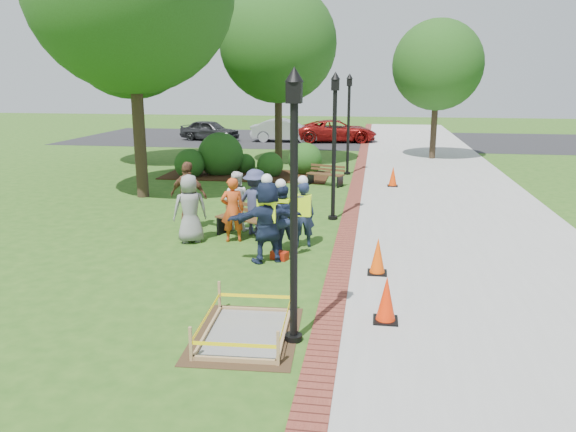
% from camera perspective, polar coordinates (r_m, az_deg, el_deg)
% --- Properties ---
extents(ground, '(100.00, 100.00, 0.00)m').
position_cam_1_polar(ground, '(12.16, -3.22, -5.84)').
color(ground, '#285116').
rests_on(ground, ground).
extents(sidewalk, '(6.00, 60.00, 0.02)m').
position_cam_1_polar(sidewalk, '(21.72, 15.53, 2.55)').
color(sidewalk, '#9E9E99').
rests_on(sidewalk, ground).
extents(brick_edging, '(0.50, 60.00, 0.03)m').
position_cam_1_polar(brick_edging, '(21.58, 6.93, 2.90)').
color(brick_edging, maroon).
rests_on(brick_edging, ground).
extents(mulch_bed, '(7.00, 3.00, 0.05)m').
position_cam_1_polar(mulch_bed, '(24.16, -4.24, 4.16)').
color(mulch_bed, '#381E0F').
rests_on(mulch_bed, ground).
extents(parking_lot, '(36.00, 12.00, 0.01)m').
position_cam_1_polar(parking_lot, '(38.47, 5.28, 7.76)').
color(parking_lot, black).
rests_on(parking_lot, ground).
extents(wet_concrete_pad, '(1.81, 2.38, 0.55)m').
position_cam_1_polar(wet_concrete_pad, '(9.33, -4.33, -10.66)').
color(wet_concrete_pad, '#47331E').
rests_on(wet_concrete_pad, ground).
extents(bench_near, '(1.69, 1.09, 0.87)m').
position_cam_1_polar(bench_near, '(14.82, -4.38, -1.08)').
color(bench_near, brown).
rests_on(bench_near, ground).
extents(bench_far, '(1.53, 0.94, 0.79)m').
position_cam_1_polar(bench_far, '(21.88, 3.80, 3.75)').
color(bench_far, '#52381C').
rests_on(bench_far, ground).
extents(cone_front, '(0.42, 0.42, 0.84)m').
position_cam_1_polar(cone_front, '(9.83, 9.95, -8.43)').
color(cone_front, black).
rests_on(cone_front, ground).
extents(cone_back, '(0.41, 0.41, 0.81)m').
position_cam_1_polar(cone_back, '(12.11, 9.10, -4.12)').
color(cone_back, black).
rests_on(cone_back, ground).
extents(cone_far, '(0.40, 0.40, 0.79)m').
position_cam_1_polar(cone_far, '(21.95, 10.61, 3.92)').
color(cone_far, black).
rests_on(cone_far, ground).
extents(toolbox, '(0.45, 0.35, 0.20)m').
position_cam_1_polar(toolbox, '(13.00, -0.87, -4.03)').
color(toolbox, '#A01E0C').
rests_on(toolbox, ground).
extents(lamp_near, '(0.28, 0.28, 4.26)m').
position_cam_1_polar(lamp_near, '(8.42, 0.61, 2.78)').
color(lamp_near, black).
rests_on(lamp_near, ground).
extents(lamp_mid, '(0.28, 0.28, 4.26)m').
position_cam_1_polar(lamp_mid, '(16.30, 4.73, 8.16)').
color(lamp_mid, black).
rests_on(lamp_mid, ground).
extents(lamp_far, '(0.28, 0.28, 4.26)m').
position_cam_1_polar(lamp_far, '(24.26, 6.18, 10.01)').
color(lamp_far, black).
rests_on(lamp_far, ground).
extents(tree_back, '(5.43, 5.43, 8.32)m').
position_cam_1_polar(tree_back, '(27.13, -1.01, 17.08)').
color(tree_back, '#3D2D1E').
rests_on(tree_back, ground).
extents(tree_right, '(4.49, 4.49, 6.93)m').
position_cam_1_polar(tree_right, '(29.86, 14.96, 14.59)').
color(tree_right, '#3D2D1E').
rests_on(tree_right, ground).
extents(tree_far, '(6.06, 6.06, 9.15)m').
position_cam_1_polar(tree_far, '(27.87, -15.73, 17.56)').
color(tree_far, '#3D2D1E').
rests_on(tree_far, ground).
extents(shrub_a, '(1.28, 1.28, 1.28)m').
position_cam_1_polar(shrub_a, '(24.16, -9.91, 3.94)').
color(shrub_a, '#204614').
rests_on(shrub_a, ground).
extents(shrub_b, '(1.96, 1.96, 1.96)m').
position_cam_1_polar(shrub_b, '(24.63, -6.81, 4.24)').
color(shrub_b, '#204614').
rests_on(shrub_b, ground).
extents(shrub_c, '(1.12, 1.12, 1.12)m').
position_cam_1_polar(shrub_c, '(23.91, -1.83, 4.04)').
color(shrub_c, '#204614').
rests_on(shrub_c, ground).
extents(shrub_d, '(1.47, 1.47, 1.47)m').
position_cam_1_polar(shrub_d, '(24.57, 1.73, 4.31)').
color(shrub_d, '#204614').
rests_on(shrub_d, ground).
extents(shrub_e, '(0.91, 0.91, 0.91)m').
position_cam_1_polar(shrub_e, '(24.93, -4.36, 4.41)').
color(shrub_e, '#204614').
rests_on(shrub_e, ground).
extents(casual_person_a, '(0.66, 0.57, 1.75)m').
position_cam_1_polar(casual_person_a, '(14.39, -9.93, 0.73)').
color(casual_person_a, gray).
rests_on(casual_person_a, ground).
extents(casual_person_b, '(0.61, 0.49, 1.66)m').
position_cam_1_polar(casual_person_b, '(14.31, -5.66, 0.63)').
color(casual_person_b, '#C94517').
rests_on(casual_person_b, ground).
extents(casual_person_c, '(0.56, 0.39, 1.63)m').
position_cam_1_polar(casual_person_c, '(15.43, -5.29, 1.55)').
color(casual_person_c, white).
rests_on(casual_person_c, ground).
extents(casual_person_d, '(0.67, 0.50, 1.88)m').
position_cam_1_polar(casual_person_d, '(15.63, -10.05, 2.03)').
color(casual_person_d, brown).
rests_on(casual_person_d, ground).
extents(casual_person_e, '(0.66, 0.57, 1.76)m').
position_cam_1_polar(casual_person_e, '(14.93, -3.32, 1.41)').
color(casual_person_e, '#363A5F').
rests_on(casual_person_e, ground).
extents(hivis_worker_a, '(0.71, 0.62, 2.03)m').
position_cam_1_polar(hivis_worker_a, '(12.62, -2.14, -0.32)').
color(hivis_worker_a, '#16263B').
rests_on(hivis_worker_a, ground).
extents(hivis_worker_b, '(0.59, 0.46, 1.79)m').
position_cam_1_polar(hivis_worker_b, '(13.78, 1.49, 0.45)').
color(hivis_worker_b, '#161F39').
rests_on(hivis_worker_b, ground).
extents(hivis_worker_c, '(0.61, 0.53, 1.77)m').
position_cam_1_polar(hivis_worker_c, '(13.47, -0.74, 0.08)').
color(hivis_worker_c, '#1B1C47').
rests_on(hivis_worker_c, ground).
extents(parked_car_a, '(2.96, 4.84, 1.47)m').
position_cam_1_polar(parked_car_a, '(38.04, -7.92, 7.61)').
color(parked_car_a, '#2A2A2C').
rests_on(parked_car_a, ground).
extents(parked_car_b, '(2.13, 4.89, 1.59)m').
position_cam_1_polar(parked_car_b, '(36.93, -0.24, 7.55)').
color(parked_car_b, '#BAB9BF').
rests_on(parked_car_b, ground).
extents(parked_car_c, '(2.71, 4.99, 1.55)m').
position_cam_1_polar(parked_car_c, '(36.98, 4.96, 7.51)').
color(parked_car_c, maroon).
rests_on(parked_car_c, ground).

